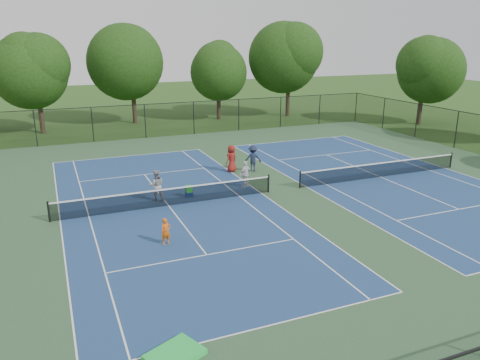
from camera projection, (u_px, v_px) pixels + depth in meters
name	position (u px, v px, depth m)	size (l,w,h in m)	color
ground	(284.00, 190.00, 27.68)	(140.00, 140.00, 0.00)	#234716
court_pad	(284.00, 190.00, 27.68)	(36.00, 36.00, 0.01)	#2A4C32
tennis_court_left	(169.00, 204.00, 25.09)	(12.00, 23.83, 1.07)	navy
tennis_court_right	(380.00, 176.00, 30.22)	(12.00, 23.83, 1.07)	navy
perimeter_fence	(285.00, 164.00, 27.21)	(36.08, 36.08, 3.02)	black
tree_back_a	(35.00, 67.00, 42.33)	(6.80, 6.80, 9.15)	#2D2116
tree_back_b	(131.00, 58.00, 47.23)	(7.60, 7.60, 10.03)	#2D2116
tree_back_c	(218.00, 68.00, 49.97)	(6.00, 6.00, 8.40)	#2D2116
tree_back_d	(289.00, 54.00, 51.62)	(7.80, 7.80, 10.37)	#2D2116
tree_side_e	(425.00, 67.00, 46.75)	(6.60, 6.60, 8.87)	#2D2116
child_player	(166.00, 231.00, 20.34)	(0.44, 0.29, 1.20)	#EC5D0F
instructor	(156.00, 185.00, 25.68)	(0.85, 0.66, 1.76)	#9B9B9D
bystander_a	(245.00, 174.00, 28.08)	(0.95, 0.39, 1.61)	silver
bystander_b	(253.00, 159.00, 31.30)	(1.15, 0.66, 1.78)	#1A233A
bystander_c	(232.00, 159.00, 31.21)	(0.89, 0.58, 1.82)	maroon
ball_crate	(189.00, 194.00, 26.46)	(0.38, 0.30, 0.30)	navy
ball_hopper	(189.00, 189.00, 26.37)	(0.34, 0.28, 0.36)	green
green_tarp	(175.00, 355.00, 13.23)	(1.49, 1.12, 0.17)	green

